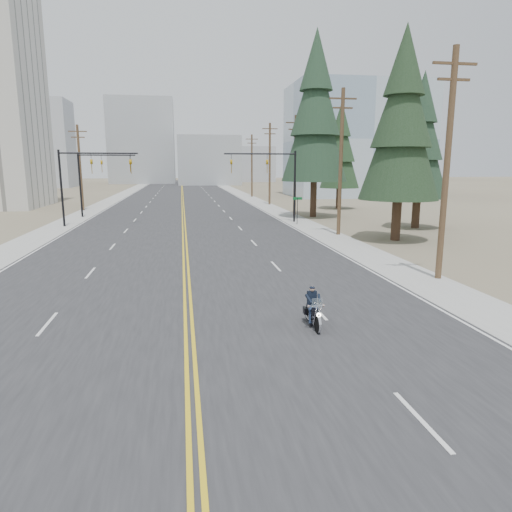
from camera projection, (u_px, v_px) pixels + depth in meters
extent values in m
plane|color=#776D56|center=(191.00, 362.00, 13.23)|extent=(400.00, 400.00, 0.00)
cube|color=#303033|center=(182.00, 197.00, 81.01)|extent=(20.00, 200.00, 0.01)
cube|color=#A5A5A0|center=(116.00, 198.00, 79.20)|extent=(3.00, 200.00, 0.01)
cube|color=#A5A5A0|center=(246.00, 197.00, 82.81)|extent=(3.00, 200.00, 0.01)
cylinder|color=black|center=(61.00, 189.00, 41.81)|extent=(0.20, 0.20, 7.00)
cylinder|color=black|center=(99.00, 153.00, 41.73)|extent=(7.00, 0.14, 0.14)
imported|color=#BF8C0C|center=(91.00, 160.00, 41.75)|extent=(0.21, 0.26, 1.30)
imported|color=#BF8C0C|center=(131.00, 160.00, 42.30)|extent=(0.21, 0.26, 1.30)
cylinder|color=black|center=(295.00, 187.00, 45.26)|extent=(0.20, 0.20, 7.00)
cylinder|color=black|center=(260.00, 154.00, 44.08)|extent=(7.00, 0.14, 0.14)
imported|color=#BF8C0C|center=(267.00, 161.00, 44.32)|extent=(0.21, 0.26, 1.30)
imported|color=#BF8C0C|center=(231.00, 161.00, 43.77)|extent=(0.21, 0.26, 1.30)
cylinder|color=black|center=(80.00, 185.00, 49.55)|extent=(0.20, 0.20, 7.00)
cylinder|color=black|center=(107.00, 155.00, 49.40)|extent=(6.00, 0.14, 0.14)
imported|color=#BF8C0C|center=(102.00, 161.00, 49.43)|extent=(0.21, 0.26, 1.30)
imported|color=#BF8C0C|center=(130.00, 161.00, 49.90)|extent=(0.21, 0.26, 1.30)
cylinder|color=black|center=(297.00, 211.00, 43.72)|extent=(0.06, 0.06, 2.60)
cube|color=#0C5926|center=(298.00, 198.00, 43.48)|extent=(0.90, 0.03, 0.25)
cylinder|color=brown|center=(447.00, 167.00, 21.87)|extent=(0.30, 0.30, 11.00)
cube|color=brown|center=(455.00, 63.00, 20.95)|extent=(2.20, 0.12, 0.12)
cube|color=brown|center=(454.00, 79.00, 21.08)|extent=(1.60, 0.12, 0.12)
cylinder|color=brown|center=(341.00, 163.00, 36.34)|extent=(0.30, 0.30, 11.50)
cube|color=brown|center=(343.00, 98.00, 35.37)|extent=(2.20, 0.12, 0.12)
cube|color=brown|center=(343.00, 108.00, 35.51)|extent=(1.60, 0.12, 0.12)
cylinder|color=brown|center=(295.00, 166.00, 50.91)|extent=(0.30, 0.30, 11.00)
cube|color=brown|center=(296.00, 123.00, 49.99)|extent=(2.20, 0.12, 0.12)
cube|color=brown|center=(296.00, 129.00, 50.13)|extent=(1.60, 0.12, 0.12)
cylinder|color=brown|center=(270.00, 164.00, 65.39)|extent=(0.30, 0.30, 11.50)
cube|color=brown|center=(270.00, 129.00, 64.42)|extent=(2.20, 0.12, 0.12)
cube|color=brown|center=(270.00, 134.00, 64.56)|extent=(1.60, 0.12, 0.12)
cylinder|color=brown|center=(252.00, 166.00, 81.89)|extent=(0.30, 0.30, 11.00)
cube|color=brown|center=(252.00, 139.00, 80.98)|extent=(2.20, 0.12, 0.12)
cube|color=brown|center=(252.00, 143.00, 81.11)|extent=(1.60, 0.12, 0.12)
cylinder|color=brown|center=(80.00, 168.00, 56.72)|extent=(0.30, 0.30, 10.50)
cube|color=brown|center=(77.00, 131.00, 55.86)|extent=(2.20, 0.12, 0.12)
cube|color=brown|center=(78.00, 137.00, 55.99)|extent=(1.60, 0.12, 0.12)
cube|color=#9EB5CC|center=(356.00, 141.00, 84.07)|extent=(24.00, 16.00, 20.00)
cube|color=#B7BCC6|center=(43.00, 144.00, 116.95)|extent=(14.00, 12.00, 22.00)
cube|color=#ADB2B7|center=(209.00, 161.00, 134.15)|extent=(18.00, 14.00, 14.00)
cube|color=#B7BCC6|center=(329.00, 153.00, 124.25)|extent=(16.00, 12.00, 18.00)
cube|color=#ADB2B7|center=(142.00, 142.00, 144.37)|extent=(20.00, 15.00, 26.00)
cube|color=#B7BCC6|center=(253.00, 164.00, 161.21)|extent=(14.00, 14.00, 12.00)
cube|color=#ADB2B7|center=(3.00, 157.00, 129.70)|extent=(12.00, 12.00, 16.00)
cylinder|color=#382619|center=(396.00, 220.00, 34.47)|extent=(0.60, 0.60, 3.09)
cone|color=black|center=(401.00, 136.00, 33.26)|extent=(5.84, 5.84, 9.28)
cone|color=black|center=(403.00, 98.00, 32.75)|extent=(4.38, 4.38, 6.96)
cone|color=black|center=(406.00, 59.00, 32.24)|extent=(2.92, 2.92, 4.95)
cylinder|color=#382619|center=(416.00, 213.00, 41.34)|extent=(0.60, 0.60, 2.73)
cone|color=#172F1D|center=(420.00, 151.00, 40.28)|extent=(5.11, 5.11, 8.18)
cone|color=#172F1D|center=(422.00, 124.00, 39.82)|extent=(3.83, 3.83, 6.13)
cone|color=#172F1D|center=(424.00, 96.00, 39.37)|extent=(2.56, 2.56, 4.36)
cylinder|color=#382619|center=(313.00, 199.00, 50.24)|extent=(0.69, 0.69, 3.92)
cone|color=#19321E|center=(315.00, 125.00, 48.71)|extent=(7.06, 7.06, 11.77)
cone|color=#19321E|center=(316.00, 93.00, 48.06)|extent=(5.30, 5.30, 8.83)
cone|color=#19321E|center=(317.00, 59.00, 47.41)|extent=(3.53, 3.53, 6.28)
cylinder|color=#382619|center=(339.00, 198.00, 59.93)|extent=(0.64, 0.64, 2.72)
cone|color=#1A341A|center=(340.00, 156.00, 58.87)|extent=(5.08, 5.08, 8.17)
cone|color=#1A341A|center=(341.00, 137.00, 58.42)|extent=(3.81, 3.81, 6.12)
cone|color=#1A341A|center=(341.00, 119.00, 57.97)|extent=(2.54, 2.54, 4.36)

